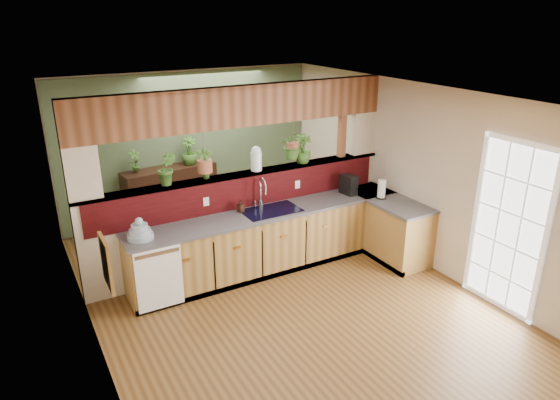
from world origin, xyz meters
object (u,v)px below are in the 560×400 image
dish_stack (140,232)px  soap_dispenser (241,206)px  faucet (262,191)px  coffee_maker (349,186)px  paper_towel (382,190)px  glass_jar (256,158)px  shelving_console (171,197)px

dish_stack → soap_dispenser: size_ratio=1.85×
faucet → coffee_maker: size_ratio=1.56×
coffee_maker → soap_dispenser: bearing=167.2°
soap_dispenser → paper_towel: size_ratio=0.57×
paper_towel → coffee_maker: bearing=128.7°
paper_towel → glass_jar: 1.93m
soap_dispenser → dish_stack: bearing=-172.8°
paper_towel → shelving_console: size_ratio=0.19×
soap_dispenser → paper_towel: 2.13m
paper_towel → dish_stack: bearing=174.2°
glass_jar → soap_dispenser: bearing=-149.5°
coffee_maker → glass_jar: glass_jar is taller
dish_stack → paper_towel: (3.50, -0.36, 0.05)m
dish_stack → coffee_maker: bearing=0.6°
coffee_maker → glass_jar: size_ratio=0.83×
faucet → soap_dispenser: bearing=179.2°
soap_dispenser → coffee_maker: bearing=-4.9°
soap_dispenser → glass_jar: glass_jar is taller
dish_stack → paper_towel: paper_towel is taller
faucet → dish_stack: faucet is taller
coffee_maker → paper_towel: paper_towel is taller
dish_stack → shelving_console: (1.10, 2.30, -0.49)m
faucet → shelving_console: 2.31m
paper_towel → shelving_console: (-2.41, 2.65, -0.54)m
glass_jar → paper_towel: bearing=-23.9°
faucet → dish_stack: bearing=-174.3°
faucet → dish_stack: 1.79m
glass_jar → shelving_console: 2.29m
dish_stack → coffee_maker: (3.19, 0.03, 0.05)m
paper_towel → glass_jar: size_ratio=0.85×
dish_stack → glass_jar: size_ratio=0.90×
dish_stack → shelving_console: dish_stack is taller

